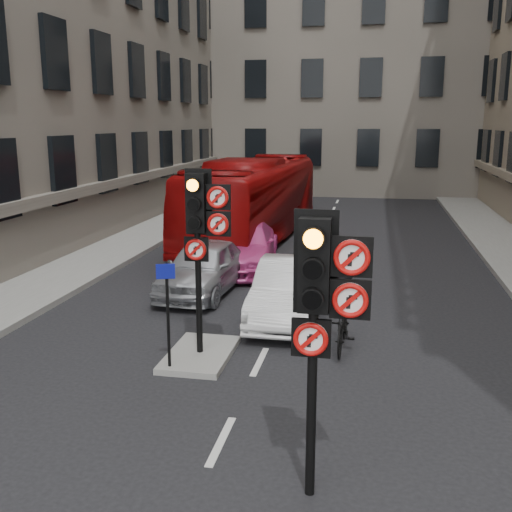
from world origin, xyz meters
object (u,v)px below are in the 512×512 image
at_px(motorcyclist, 342,274).
at_px(motorcycle, 343,323).
at_px(info_sign, 167,301).
at_px(signal_near, 321,296).
at_px(car_silver, 204,267).
at_px(signal_far, 201,222).
at_px(bus_red, 254,200).
at_px(car_white, 289,290).
at_px(car_pink, 244,245).

bearing_deg(motorcyclist, motorcycle, 97.56).
bearing_deg(info_sign, motorcyclist, 39.77).
relative_size(signal_near, car_silver, 0.86).
height_order(signal_far, car_silver, signal_far).
bearing_deg(signal_far, bus_red, 96.63).
relative_size(signal_far, info_sign, 1.82).
relative_size(car_silver, motorcyclist, 2.53).
bearing_deg(signal_far, motorcyclist, 58.05).
distance_m(signal_far, motorcycle, 3.55).
xyz_separation_m(signal_near, motorcycle, (0.04, 5.01, -2.03)).
distance_m(signal_far, car_silver, 5.04).
distance_m(bus_red, motorcyclist, 8.89).
xyz_separation_m(car_white, motorcycle, (1.34, -1.75, -0.14)).
bearing_deg(info_sign, bus_red, 75.39).
height_order(car_silver, motorcyclist, motorcyclist).
relative_size(signal_near, motorcycle, 1.94).
bearing_deg(motorcyclist, car_silver, -3.54).
relative_size(signal_near, info_sign, 1.82).
relative_size(signal_far, bus_red, 0.31).
height_order(car_white, motorcycle, car_white).
bearing_deg(motorcycle, signal_near, -88.36).
bearing_deg(bus_red, car_white, -69.74).
height_order(signal_far, car_white, signal_far).
relative_size(car_silver, car_pink, 0.84).
xyz_separation_m(car_white, info_sign, (-1.74, -3.56, 0.70)).
height_order(car_pink, motorcycle, car_pink).
distance_m(signal_far, info_sign, 1.61).
xyz_separation_m(signal_far, car_white, (1.30, 2.75, -2.01)).
bearing_deg(car_pink, info_sign, -93.26).
xyz_separation_m(signal_far, bus_red, (-1.39, 11.93, -1.11)).
height_order(signal_near, car_white, signal_near).
xyz_separation_m(car_silver, bus_red, (-0.11, 7.48, 0.88)).
bearing_deg(info_sign, motorcycle, 11.66).
relative_size(car_white, motorcyclist, 2.55).
height_order(signal_far, bus_red, signal_far).
bearing_deg(signal_far, car_silver, 105.99).
xyz_separation_m(car_pink, info_sign, (0.39, -8.26, 0.67)).
distance_m(signal_near, car_white, 7.13).
bearing_deg(bus_red, info_sign, -81.81).
xyz_separation_m(car_pink, motorcyclist, (3.29, -3.50, 0.11)).
bearing_deg(bus_red, signal_near, -72.02).
relative_size(car_silver, motorcycle, 2.25).
xyz_separation_m(signal_near, car_white, (-1.30, 6.75, -1.89)).
distance_m(signal_near, motorcyclist, 8.14).
height_order(car_white, motorcyclist, motorcyclist).
relative_size(motorcycle, motorcyclist, 1.12).
relative_size(car_silver, info_sign, 2.12).
height_order(signal_near, car_pink, signal_near).
bearing_deg(car_silver, motorcyclist, -4.02).
relative_size(signal_far, car_pink, 0.73).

